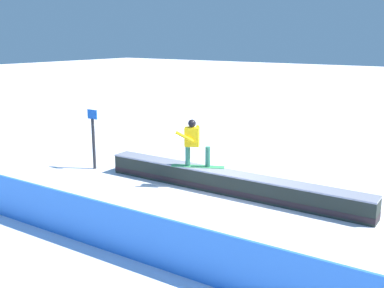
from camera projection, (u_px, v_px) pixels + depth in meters
The scene contains 5 objects.
ground_plane at pixel (228, 193), 12.68m from camera, with size 120.00×120.00×0.00m, color white.
grind_box at pixel (228, 184), 12.62m from camera, with size 7.86×0.85×0.60m.
snowboarder at pixel (193, 141), 12.93m from camera, with size 1.47×0.90×1.35m.
safety_fence at pixel (113, 229), 9.06m from camera, with size 12.39×0.06×1.02m, color #3278E9.
trail_marker at pixel (93, 137), 14.79m from camera, with size 0.40×0.10×1.94m.
Camera 1 is at (-6.15, 10.40, 4.20)m, focal length 43.13 mm.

